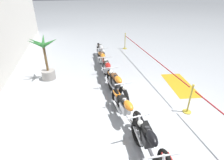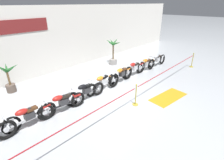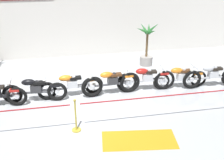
{
  "view_description": "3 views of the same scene",
  "coord_description": "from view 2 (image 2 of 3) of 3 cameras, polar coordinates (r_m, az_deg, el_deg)",
  "views": [
    {
      "loc": [
        -3.97,
        2.08,
        3.66
      ],
      "look_at": [
        1.46,
        0.78,
        0.7
      ],
      "focal_mm": 28.0,
      "sensor_mm": 36.0,
      "label": 1
    },
    {
      "loc": [
        -5.87,
        -5.31,
        4.35
      ],
      "look_at": [
        0.21,
        0.28,
        0.66
      ],
      "focal_mm": 28.0,
      "sensor_mm": 36.0,
      "label": 2
    },
    {
      "loc": [
        -0.31,
        -8.41,
        4.87
      ],
      "look_at": [
        1.4,
        0.48,
        0.65
      ],
      "focal_mm": 45.0,
      "sensor_mm": 36.0,
      "label": 3
    }
  ],
  "objects": [
    {
      "name": "motorcycle_red_2",
      "position": [
        7.7,
        -15.96,
        -7.32
      ],
      "size": [
        2.19,
        0.62,
        0.92
      ],
      "color": "black",
      "rests_on": "ground"
    },
    {
      "name": "motorcycle_red_6",
      "position": [
        11.18,
        7.21,
        3.67
      ],
      "size": [
        2.24,
        0.62,
        0.96
      ],
      "color": "black",
      "rests_on": "ground"
    },
    {
      "name": "stanchion_far_left",
      "position": [
        6.83,
        0.46,
        -7.57
      ],
      "size": [
        14.01,
        0.28,
        1.05
      ],
      "color": "gold",
      "rests_on": "ground"
    },
    {
      "name": "motorcycle_red_1",
      "position": [
        7.28,
        -25.74,
        -10.9
      ],
      "size": [
        2.28,
        0.62,
        0.94
      ],
      "color": "black",
      "rests_on": "ground"
    },
    {
      "name": "potted_palm_left_of_row",
      "position": [
        10.44,
        -30.56,
        0.21
      ],
      "size": [
        1.12,
        1.01,
        1.66
      ],
      "color": "brown",
      "rests_on": "ground"
    },
    {
      "name": "motorcycle_orange_5",
      "position": [
        10.15,
        3.06,
        1.63
      ],
      "size": [
        2.22,
        0.62,
        0.97
      ],
      "color": "black",
      "rests_on": "ground"
    },
    {
      "name": "motorcycle_silver_8",
      "position": [
        13.19,
        14.43,
        6.2
      ],
      "size": [
        2.34,
        0.62,
        0.95
      ],
      "color": "black",
      "rests_on": "ground"
    },
    {
      "name": "potted_palm_right_of_row",
      "position": [
        13.19,
        0.37,
        8.46
      ],
      "size": [
        1.05,
        1.2,
        1.97
      ],
      "color": "gray",
      "rests_on": "ground"
    },
    {
      "name": "motorcycle_orange_4",
      "position": [
        9.24,
        -3.22,
        -0.9
      ],
      "size": [
        2.38,
        0.62,
        0.92
      ],
      "color": "black",
      "rests_on": "ground"
    },
    {
      "name": "motorcycle_black_3",
      "position": [
        8.41,
        -8.63,
        -3.81
      ],
      "size": [
        2.23,
        0.62,
        0.93
      ],
      "color": "black",
      "rests_on": "ground"
    },
    {
      "name": "stanchion_mid_right",
      "position": [
        14.0,
        24.69,
        5.29
      ],
      "size": [
        0.28,
        0.28,
        1.05
      ],
      "color": "gold",
      "rests_on": "ground"
    },
    {
      "name": "back_wall",
      "position": [
        12.18,
        -18.19,
        12.3
      ],
      "size": [
        28.0,
        0.29,
        4.2
      ],
      "color": "silver",
      "rests_on": "ground"
    },
    {
      "name": "stanchion_mid_left",
      "position": [
        8.07,
        7.73,
        -5.81
      ],
      "size": [
        0.28,
        0.28,
        1.05
      ],
      "color": "gold",
      "rests_on": "ground"
    },
    {
      "name": "motorcycle_orange_7",
      "position": [
        12.24,
        11.07,
        5.1
      ],
      "size": [
        2.15,
        0.62,
        0.9
      ],
      "color": "black",
      "rests_on": "ground"
    },
    {
      "name": "floor_banner",
      "position": [
        9.23,
        17.89,
        -5.31
      ],
      "size": [
        2.19,
        1.2,
        0.01
      ],
      "primitive_type": "cube",
      "rotation": [
        0.0,
        0.0,
        -0.13
      ],
      "color": "#B78E19",
      "rests_on": "ground"
    },
    {
      "name": "ground_plane",
      "position": [
        9.04,
        0.38,
        -4.69
      ],
      "size": [
        120.0,
        120.0,
        0.0
      ],
      "primitive_type": "plane",
      "color": "#B2B7BC"
    }
  ]
}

